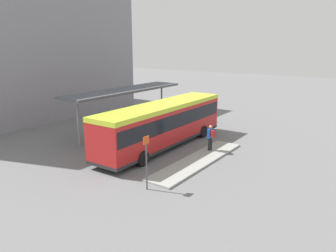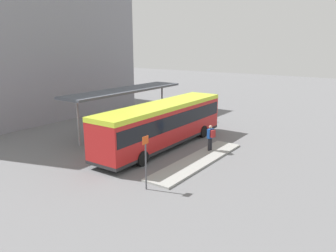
{
  "view_description": "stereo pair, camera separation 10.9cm",
  "coord_description": "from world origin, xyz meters",
  "views": [
    {
      "loc": [
        -18.15,
        -13.18,
        7.17
      ],
      "look_at": [
        0.61,
        0.0,
        1.41
      ],
      "focal_mm": 35.0,
      "sensor_mm": 36.0,
      "label": 1
    },
    {
      "loc": [
        -18.09,
        -13.27,
        7.17
      ],
      "look_at": [
        0.61,
        0.0,
        1.41
      ],
      "focal_mm": 35.0,
      "sensor_mm": 36.0,
      "label": 2
    }
  ],
  "objects": [
    {
      "name": "station_building",
      "position": [
        0.65,
        20.64,
        7.13
      ],
      "size": [
        21.54,
        16.0,
        14.25
      ],
      "color": "gray",
      "rests_on": "ground_plane"
    },
    {
      "name": "pedestrian_waiting",
      "position": [
        0.91,
        -3.33,
        1.13
      ],
      "size": [
        0.47,
        0.52,
        1.76
      ],
      "rotation": [
        0.0,
        0.0,
        1.33
      ],
      "color": "#232328",
      "rests_on": "curb_island"
    },
    {
      "name": "curb_island",
      "position": [
        -1.18,
        -3.56,
        0.06
      ],
      "size": [
        8.92,
        1.8,
        0.12
      ],
      "color": "#9E9E99",
      "rests_on": "ground_plane"
    },
    {
      "name": "station_shelter",
      "position": [
        1.81,
        5.15,
        3.42
      ],
      "size": [
        11.92,
        2.57,
        3.56
      ],
      "color": "#4C515B",
      "rests_on": "ground_plane"
    },
    {
      "name": "potted_planter_far_side",
      "position": [
        -3.1,
        2.8,
        0.75
      ],
      "size": [
        0.96,
        0.96,
        1.44
      ],
      "color": "slate",
      "rests_on": "ground_plane"
    },
    {
      "name": "potted_planter_near_shelter",
      "position": [
        4.13,
        2.83,
        0.61
      ],
      "size": [
        0.74,
        0.74,
        1.16
      ],
      "color": "slate",
      "rests_on": "ground_plane"
    },
    {
      "name": "ground_plane",
      "position": [
        0.0,
        0.0,
        0.0
      ],
      "size": [
        120.0,
        120.0,
        0.0
      ],
      "primitive_type": "plane",
      "color": "slate"
    },
    {
      "name": "bicycle_white",
      "position": [
        8.91,
        2.96,
        0.39
      ],
      "size": [
        0.48,
        1.81,
        0.78
      ],
      "rotation": [
        0.0,
        0.0,
        1.62
      ],
      "color": "black",
      "rests_on": "ground_plane"
    },
    {
      "name": "bicycle_red",
      "position": [
        9.12,
        1.23,
        0.33
      ],
      "size": [
        0.48,
        1.51,
        0.66
      ],
      "rotation": [
        0.0,
        0.0,
        -1.74
      ],
      "color": "black",
      "rests_on": "ground_plane"
    },
    {
      "name": "city_bus",
      "position": [
        0.01,
        0.0,
        1.84
      ],
      "size": [
        12.28,
        2.71,
        3.14
      ],
      "rotation": [
        0.0,
        0.0,
        0.01
      ],
      "color": "red",
      "rests_on": "ground_plane"
    },
    {
      "name": "platform_sign",
      "position": [
        -6.22,
        -3.49,
        1.56
      ],
      "size": [
        0.44,
        0.08,
        2.8
      ],
      "color": "#4C4C51",
      "rests_on": "ground_plane"
    },
    {
      "name": "bicycle_black",
      "position": [
        8.88,
        2.1,
        0.35
      ],
      "size": [
        0.48,
        1.59,
        0.69
      ],
      "rotation": [
        0.0,
        0.0,
        1.74
      ],
      "color": "black",
      "rests_on": "ground_plane"
    }
  ]
}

